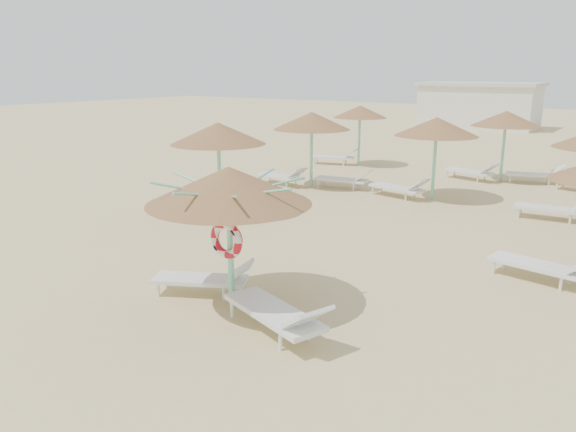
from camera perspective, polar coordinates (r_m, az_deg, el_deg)
The scene contains 6 objects.
ground at distance 10.38m, azimuth -4.74°, elevation -9.09°, with size 120.00×120.00×0.00m, color tan.
main_palapa at distance 9.67m, azimuth -6.04°, elevation 3.02°, with size 2.87×2.87×2.58m.
lounger_main_a at distance 10.83m, azimuth -8.28°, elevation -6.26°, with size 1.96×1.37×0.69m.
lounger_main_b at distance 9.15m, azimuth -1.00°, elevation -9.81°, with size 2.31×1.37×0.80m.
palapa_field at distance 18.10m, azimuth 24.34°, elevation 7.46°, with size 20.39×18.22×2.72m.
service_hut at distance 44.08m, azimuth 18.84°, elevation 10.63°, with size 8.40×4.40×3.25m.
Camera 1 is at (6.05, -7.33, 4.18)m, focal length 35.00 mm.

